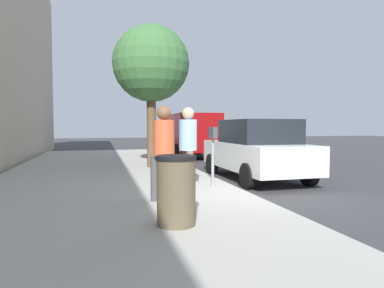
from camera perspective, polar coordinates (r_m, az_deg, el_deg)
name	(u,v)px	position (r m, az deg, el deg)	size (l,w,h in m)	color
ground_plane	(244,197)	(7.80, 8.69, -8.72)	(80.00, 80.00, 0.00)	#38383A
sidewalk_slab	(106,201)	(7.15, -14.21, -9.24)	(28.00, 6.00, 0.15)	#A8A59E
parking_meter	(213,144)	(8.03, 3.50, 0.04)	(0.36, 0.12, 1.41)	gray
pedestrian_at_meter	(188,140)	(7.73, -0.67, 0.62)	(0.55, 0.40, 1.86)	#726656
pedestrian_bystander	(164,145)	(6.42, -4.72, -0.14)	(0.40, 0.48, 1.82)	#47474C
parked_sedan_near	(256,149)	(10.25, 10.66, -0.88)	(4.41, 1.98, 1.77)	silver
parked_van_far	(189,132)	(17.63, -0.44, 1.95)	(5.25, 2.22, 2.18)	maroon
street_tree	(151,64)	(12.18, -6.87, 13.08)	(2.65, 2.65, 4.92)	brown
traffic_signal	(151,104)	(15.78, -6.87, 6.60)	(0.24, 0.44, 3.60)	black
trash_bin	(176,190)	(4.96, -2.66, -7.72)	(0.59, 0.59, 1.01)	brown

